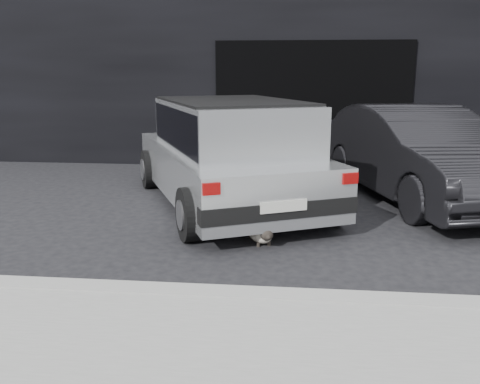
# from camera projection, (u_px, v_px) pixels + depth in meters

# --- Properties ---
(ground) EXTENTS (80.00, 80.00, 0.00)m
(ground) POSITION_uv_depth(u_px,v_px,m) (246.00, 219.00, 7.02)
(ground) COLOR black
(ground) RESTS_ON ground
(building_facade) EXTENTS (34.00, 4.00, 5.00)m
(building_facade) POSITION_uv_depth(u_px,v_px,m) (311.00, 49.00, 12.14)
(building_facade) COLOR black
(building_facade) RESTS_ON ground
(garage_opening) EXTENTS (4.00, 0.10, 2.60)m
(garage_opening) POSITION_uv_depth(u_px,v_px,m) (312.00, 106.00, 10.47)
(garage_opening) COLOR black
(garage_opening) RESTS_ON ground
(curb) EXTENTS (18.00, 0.25, 0.12)m
(curb) POSITION_uv_depth(u_px,v_px,m) (334.00, 302.00, 4.39)
(curb) COLOR gray
(curb) RESTS_ON ground
(silver_hatchback) EXTENTS (3.57, 4.74, 1.60)m
(silver_hatchback) POSITION_uv_depth(u_px,v_px,m) (229.00, 149.00, 7.56)
(silver_hatchback) COLOR silver
(silver_hatchback) RESTS_ON ground
(second_car) EXTENTS (2.73, 4.73, 1.48)m
(second_car) POSITION_uv_depth(u_px,v_px,m) (417.00, 153.00, 7.99)
(second_car) COLOR black
(second_car) RESTS_ON ground
(cat_siamese) EXTENTS (0.43, 0.72, 0.27)m
(cat_siamese) POSITION_uv_depth(u_px,v_px,m) (261.00, 234.00, 6.03)
(cat_siamese) COLOR beige
(cat_siamese) RESTS_ON ground
(cat_white) EXTENTS (0.78, 0.30, 0.37)m
(cat_white) POSITION_uv_depth(u_px,v_px,m) (229.00, 219.00, 6.41)
(cat_white) COLOR silver
(cat_white) RESTS_ON ground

